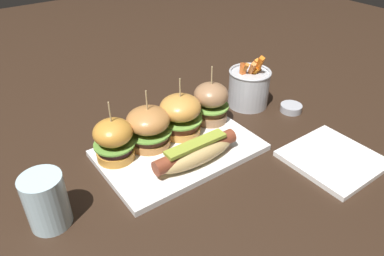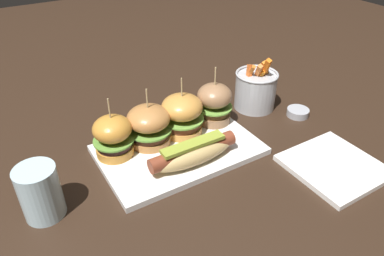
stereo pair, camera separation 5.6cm
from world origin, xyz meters
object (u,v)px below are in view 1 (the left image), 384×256
at_px(slider_far_left, 114,140).
at_px(slider_center_left, 149,127).
at_px(slider_far_right, 211,102).
at_px(hot_dog, 197,152).
at_px(fries_bucket, 249,87).
at_px(slider_center_right, 181,114).
at_px(side_plate, 333,159).
at_px(sauce_ramekin, 291,108).
at_px(water_glass, 46,201).
at_px(platter_main, 179,150).

bearing_deg(slider_far_left, slider_center_left, 0.67).
relative_size(slider_center_left, slider_far_right, 0.94).
distance_m(hot_dog, slider_center_left, 0.13).
bearing_deg(fries_bucket, slider_center_right, -174.70).
distance_m(slider_far_right, side_plate, 0.31).
bearing_deg(sauce_ramekin, water_glass, -179.04).
relative_size(slider_far_right, water_glass, 1.39).
relative_size(slider_center_left, water_glass, 1.30).
height_order(slider_far_left, slider_center_left, slider_far_left).
relative_size(platter_main, slider_center_left, 2.58).
relative_size(fries_bucket, water_glass, 1.42).
bearing_deg(hot_dog, water_glass, 174.80).
bearing_deg(slider_far_left, platter_main, -21.72).
distance_m(slider_far_right, water_glass, 0.44).
bearing_deg(platter_main, hot_dog, -86.75).
distance_m(slider_center_left, side_plate, 0.41).
bearing_deg(slider_center_left, hot_dog, -66.96).
distance_m(slider_center_left, water_glass, 0.27).
bearing_deg(hot_dog, side_plate, -32.45).
relative_size(slider_center_left, side_plate, 0.75).
xyz_separation_m(side_plate, water_glass, (-0.56, 0.19, 0.05)).
xyz_separation_m(fries_bucket, sauce_ramekin, (0.07, -0.10, -0.04)).
relative_size(slider_center_right, sauce_ramekin, 2.47).
relative_size(side_plate, water_glass, 1.74).
relative_size(hot_dog, side_plate, 1.10).
relative_size(sauce_ramekin, water_glass, 0.55).
height_order(slider_center_right, sauce_ramekin, slider_center_right).
bearing_deg(slider_far_left, slider_center_right, -0.39).
distance_m(platter_main, fries_bucket, 0.29).
bearing_deg(water_glass, fries_bucket, 10.50).
distance_m(hot_dog, slider_center_right, 0.12).
height_order(slider_far_left, fries_bucket, slider_far_left).
distance_m(fries_bucket, side_plate, 0.30).
height_order(platter_main, slider_far_left, slider_far_left).
distance_m(platter_main, slider_far_left, 0.15).
bearing_deg(side_plate, slider_center_left, 137.55).
relative_size(platter_main, slider_center_right, 2.48).
xyz_separation_m(slider_far_right, fries_bucket, (0.15, 0.02, -0.01)).
bearing_deg(slider_far_right, slider_center_left, 179.81).
bearing_deg(hot_dog, sauce_ramekin, 6.40).
relative_size(platter_main, hot_dog, 1.76).
relative_size(slider_far_right, fries_bucket, 0.98).
xyz_separation_m(hot_dog, slider_far_right, (0.13, 0.11, 0.03)).
xyz_separation_m(hot_dog, water_glass, (-0.30, 0.03, 0.01)).
height_order(platter_main, slider_far_right, slider_far_right).
bearing_deg(slider_far_left, water_glass, -153.14).
distance_m(platter_main, sauce_ramekin, 0.35).
distance_m(hot_dog, fries_bucket, 0.31).
bearing_deg(slider_far_right, hot_dog, -137.92).
distance_m(hot_dog, slider_far_right, 0.17).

